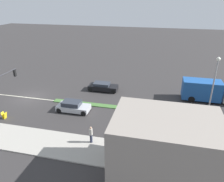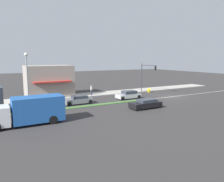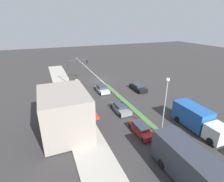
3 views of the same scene
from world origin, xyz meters
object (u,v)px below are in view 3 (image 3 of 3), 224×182
(traffic_signal_main, at_px, (75,67))
(suv_grey, at_px, (121,108))
(suv_black, at_px, (138,87))
(pedestrian, at_px, (78,100))
(warning_aframe_sign, at_px, (77,81))
(city_bus, at_px, (206,181))
(sedan_silver, at_px, (102,89))
(hatchback_red, at_px, (142,129))
(delivery_truck, at_px, (197,119))
(street_lamp, at_px, (165,100))

(traffic_signal_main, relative_size, suv_grey, 1.37)
(suv_grey, distance_m, suv_black, 10.09)
(pedestrian, height_order, suv_grey, pedestrian)
(warning_aframe_sign, bearing_deg, city_bus, 96.49)
(warning_aframe_sign, bearing_deg, suv_black, 139.74)
(suv_grey, xyz_separation_m, sedan_silver, (0.00, -8.97, 0.03))
(warning_aframe_sign, distance_m, city_bus, 32.02)
(traffic_signal_main, distance_m, hatchback_red, 22.42)
(delivery_truck, height_order, suv_grey, delivery_truck)
(delivery_truck, bearing_deg, pedestrian, -44.30)
(warning_aframe_sign, height_order, suv_grey, suv_grey)
(suv_black, bearing_deg, city_bus, 72.35)
(pedestrian, bearing_deg, delivery_truck, 135.70)
(city_bus, bearing_deg, sedan_silver, -90.00)
(traffic_signal_main, relative_size, city_bus, 0.51)
(delivery_truck, relative_size, suv_grey, 1.83)
(city_bus, distance_m, suv_black, 23.77)
(traffic_signal_main, relative_size, warning_aframe_sign, 6.69)
(pedestrian, relative_size, hatchback_red, 0.44)
(pedestrian, xyz_separation_m, hatchback_red, (-5.75, 10.82, -0.46))
(delivery_truck, distance_m, suv_grey, 10.79)
(city_bus, height_order, suv_black, city_bus)
(warning_aframe_sign, bearing_deg, pedestrian, 79.55)
(street_lamp, xyz_separation_m, warning_aframe_sign, (5.82, -23.54, -4.35))
(suv_grey, bearing_deg, suv_black, -135.55)
(traffic_signal_main, xyz_separation_m, street_lamp, (-6.12, 22.98, 0.88))
(delivery_truck, height_order, city_bus, city_bus)
(street_lamp, xyz_separation_m, hatchback_red, (2.20, -1.15, -4.17))
(pedestrian, relative_size, warning_aframe_sign, 2.13)
(street_lamp, distance_m, suv_black, 15.78)
(pedestrian, bearing_deg, suv_grey, 141.05)
(suv_grey, bearing_deg, traffic_signal_main, -75.93)
(suv_black, bearing_deg, pedestrian, 10.55)
(street_lamp, xyz_separation_m, pedestrian, (7.95, -11.97, -3.72))
(delivery_truck, xyz_separation_m, city_bus, (7.20, 7.57, 0.28))
(suv_grey, bearing_deg, warning_aframe_sign, -77.43)
(suv_black, bearing_deg, suv_grey, 44.45)
(warning_aframe_sign, distance_m, suv_grey, 16.62)
(street_lamp, distance_m, city_bus, 9.05)
(pedestrian, distance_m, suv_grey, 7.41)
(traffic_signal_main, bearing_deg, pedestrian, 80.57)
(hatchback_red, bearing_deg, sedan_silver, -90.00)
(street_lamp, height_order, suv_black, street_lamp)
(pedestrian, height_order, warning_aframe_sign, pedestrian)
(delivery_truck, relative_size, city_bus, 0.68)
(pedestrian, height_order, hatchback_red, pedestrian)
(pedestrian, relative_size, sedan_silver, 0.43)
(warning_aframe_sign, bearing_deg, delivery_truck, 114.07)
(suv_grey, height_order, hatchback_red, suv_grey)
(suv_black, bearing_deg, delivery_truck, 90.00)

